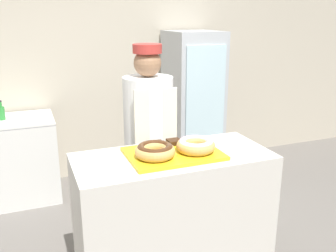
% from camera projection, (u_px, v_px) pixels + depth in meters
% --- Properties ---
extents(wall_back, '(8.00, 0.06, 2.70)m').
position_uv_depth(wall_back, '(105.00, 62.00, 4.33)').
color(wall_back, '#BCB29E').
rests_on(wall_back, ground_plane).
extents(display_counter, '(1.35, 0.61, 0.96)m').
position_uv_depth(display_counter, '(173.00, 218.00, 2.68)').
color(display_counter, beige).
rests_on(display_counter, ground_plane).
extents(serving_tray, '(0.63, 0.45, 0.02)m').
position_uv_depth(serving_tray, '(173.00, 154.00, 2.54)').
color(serving_tray, yellow).
rests_on(serving_tray, display_counter).
extents(donut_chocolate_glaze, '(0.27, 0.27, 0.09)m').
position_uv_depth(donut_chocolate_glaze, '(155.00, 150.00, 2.43)').
color(donut_chocolate_glaze, tan).
rests_on(donut_chocolate_glaze, serving_tray).
extents(donut_light_glaze, '(0.27, 0.27, 0.09)m').
position_uv_depth(donut_light_glaze, '(196.00, 145.00, 2.54)').
color(donut_light_glaze, tan).
rests_on(donut_light_glaze, serving_tray).
extents(brownie_back_left, '(0.09, 0.09, 0.03)m').
position_uv_depth(brownie_back_left, '(157.00, 144.00, 2.64)').
color(brownie_back_left, '#382111').
rests_on(brownie_back_left, serving_tray).
extents(brownie_back_right, '(0.09, 0.09, 0.03)m').
position_uv_depth(brownie_back_right, '(174.00, 142.00, 2.69)').
color(brownie_back_right, '#382111').
rests_on(brownie_back_right, serving_tray).
extents(baker_person, '(0.40, 0.40, 1.66)m').
position_uv_depth(baker_person, '(149.00, 141.00, 3.10)').
color(baker_person, '#4C4C51').
rests_on(baker_person, ground_plane).
extents(beverage_fridge, '(0.57, 0.67, 1.70)m').
position_uv_depth(beverage_fridge, '(193.00, 104.00, 4.46)').
color(beverage_fridge, '#ADB2B7').
rests_on(beverage_fridge, ground_plane).
extents(chest_freezer, '(1.04, 0.64, 0.87)m').
position_uv_depth(chest_freezer, '(4.00, 161.00, 3.85)').
color(chest_freezer, silver).
rests_on(chest_freezer, ground_plane).
extents(bottle_green_b, '(0.07, 0.07, 0.20)m').
position_uv_depth(bottle_green_b, '(1.00, 112.00, 3.73)').
color(bottle_green_b, '#2D8C38').
rests_on(bottle_green_b, chest_freezer).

